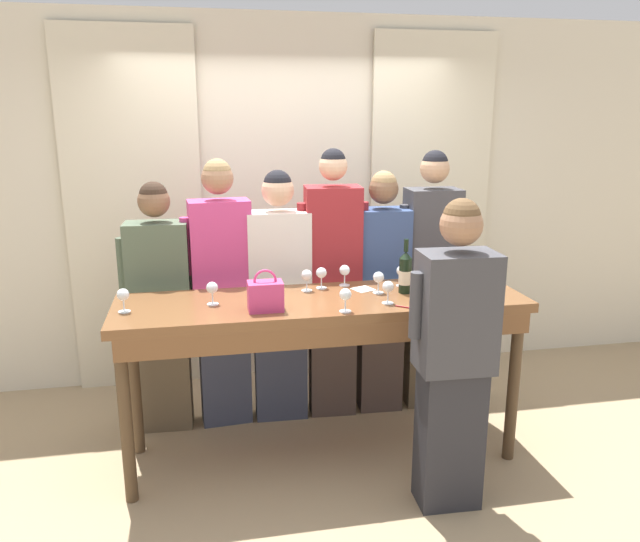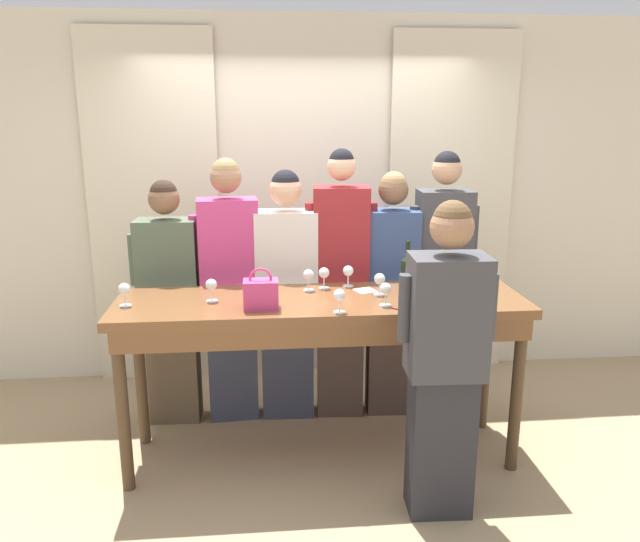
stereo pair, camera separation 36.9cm
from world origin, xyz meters
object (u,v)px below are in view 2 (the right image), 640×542
handbag (261,294)px  wine_glass_center_mid (124,290)px  host_pouring (445,360)px  wine_glass_back_right (380,280)px  wine_glass_by_bottle (339,296)px  wine_glass_back_left (456,284)px  guest_navy_coat (390,292)px  wine_glass_front_mid (460,290)px  guest_olive_jacket (170,301)px  wine_glass_center_right (211,286)px  tasting_bar (321,318)px  guest_striped_shirt (341,283)px  wine_glass_front_right (324,274)px  guest_cream_sweater (287,293)px  wine_bottle (407,275)px  wine_glass_back_mid (348,272)px  wine_glass_near_host (385,290)px  guest_beige_cap (441,281)px  wine_glass_front_left (406,274)px  guest_pink_top (230,288)px  wine_glass_center_left (308,276)px

handbag → wine_glass_center_mid: (-0.77, 0.12, 0.01)m
wine_glass_center_mid → host_pouring: size_ratio=0.08×
wine_glass_back_right → wine_glass_by_bottle: (-0.28, -0.31, 0.00)m
wine_glass_back_left → guest_navy_coat: size_ratio=0.08×
host_pouring → wine_glass_front_mid: bearing=64.2°
wine_glass_front_mid → host_pouring: host_pouring is taller
guest_olive_jacket → host_pouring: size_ratio=0.99×
handbag → wine_glass_center_right: 0.33m
tasting_bar → guest_striped_shirt: bearing=72.6°
wine_glass_back_left → host_pouring: host_pouring is taller
handbag → wine_glass_center_mid: handbag is taller
handbag → host_pouring: bearing=-25.8°
wine_glass_back_left → wine_glass_back_right: bearing=162.4°
wine_glass_front_mid → wine_glass_center_mid: 1.89m
wine_glass_front_right → wine_glass_center_mid: size_ratio=1.00×
guest_cream_sweater → wine_bottle: bearing=-38.4°
tasting_bar → wine_glass_back_mid: (0.19, 0.27, 0.21)m
wine_glass_near_host → guest_beige_cap: size_ratio=0.07×
wine_glass_front_left → guest_pink_top: guest_pink_top is taller
wine_glass_center_mid → wine_glass_back_left: size_ratio=1.00×
wine_glass_center_left → wine_glass_back_left: size_ratio=1.00×
guest_beige_cap → handbag: bearing=-149.5°
wine_bottle → wine_glass_by_bottle: wine_bottle is taller
handbag → wine_glass_center_left: size_ratio=1.76×
wine_bottle → wine_glass_back_mid: (-0.32, 0.22, -0.03)m
wine_glass_by_bottle → guest_beige_cap: 1.19m
host_pouring → guest_beige_cap: bearing=75.1°
wine_glass_back_right → wine_glass_near_host: 0.21m
guest_beige_cap → wine_glass_front_mid: bearing=-99.0°
guest_cream_sweater → wine_glass_front_left: bearing=-29.4°
guest_pink_top → guest_cream_sweater: bearing=-0.0°
wine_glass_back_right → wine_glass_center_mid: bearing=-176.8°
wine_glass_front_right → guest_olive_jacket: (-1.00, 0.36, -0.26)m
wine_glass_center_right → wine_glass_back_right: bearing=2.2°
wine_glass_center_right → wine_glass_center_left: bearing=16.4°
wine_glass_front_right → guest_pink_top: size_ratio=0.07×
wine_glass_front_mid → guest_olive_jacket: 1.92m
handbag → wine_glass_back_mid: size_ratio=1.76×
wine_glass_front_left → wine_glass_front_mid: same height
wine_glass_back_mid → wine_glass_by_bottle: bearing=-102.9°
guest_pink_top → guest_beige_cap: bearing=-0.0°
guest_olive_jacket → guest_cream_sweater: (0.78, -0.00, 0.04)m
wine_glass_front_right → wine_glass_center_mid: same height
wine_bottle → handbag: size_ratio=1.41×
wine_glass_center_mid → guest_navy_coat: size_ratio=0.08×
wine_glass_back_right → wine_glass_front_mid: bearing=-31.9°
wine_glass_by_bottle → guest_striped_shirt: guest_striped_shirt is taller
wine_glass_near_host → wine_glass_back_left: bearing=10.3°
wine_glass_back_left → host_pouring: bearing=-111.4°
wine_glass_front_right → guest_olive_jacket: 1.09m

